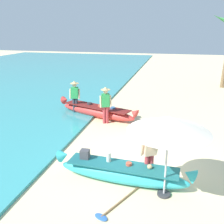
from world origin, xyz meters
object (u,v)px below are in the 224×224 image
object	(u,v)px
person_tourist_customer	(149,153)
paddle	(116,205)
boat_red_midground	(97,111)
boat_cyan_foreground	(122,173)
patio_umbrella_large	(169,125)
person_vendor_assistant	(75,95)
person_vendor_hatted	(106,103)

from	to	relation	value
person_tourist_customer	paddle	bearing A→B (deg)	-115.54
boat_red_midground	person_tourist_customer	world-z (taller)	person_tourist_customer
boat_cyan_foreground	paddle	size ratio (longest dim) A/B	2.46
patio_umbrella_large	paddle	bearing A→B (deg)	-146.97
person_vendor_assistant	paddle	world-z (taller)	person_vendor_assistant
paddle	person_tourist_customer	bearing A→B (deg)	64.46
person_vendor_hatted	patio_umbrella_large	size ratio (longest dim) A/B	0.78
boat_cyan_foreground	paddle	world-z (taller)	boat_cyan_foreground
boat_cyan_foreground	paddle	distance (m)	1.14
person_vendor_hatted	person_tourist_customer	distance (m)	5.00
boat_red_midground	paddle	world-z (taller)	boat_red_midground
person_vendor_assistant	person_tourist_customer	bearing A→B (deg)	-50.19
boat_cyan_foreground	boat_red_midground	bearing A→B (deg)	114.16
paddle	person_vendor_assistant	bearing A→B (deg)	119.19
person_vendor_hatted	person_tourist_customer	size ratio (longest dim) A/B	1.11
boat_cyan_foreground	person_vendor_assistant	world-z (taller)	person_vendor_assistant
person_tourist_customer	paddle	distance (m)	1.79
person_vendor_assistant	patio_umbrella_large	world-z (taller)	patio_umbrella_large
patio_umbrella_large	paddle	xyz separation A→B (m)	(-1.16, -0.76, -2.03)
patio_umbrella_large	boat_red_midground	bearing A→B (deg)	122.53
boat_red_midground	person_tourist_customer	size ratio (longest dim) A/B	2.85
boat_cyan_foreground	patio_umbrella_large	bearing A→B (deg)	-15.41
patio_umbrella_large	paddle	size ratio (longest dim) A/B	1.34
person_tourist_customer	paddle	xyz separation A→B (m)	(-0.67, -1.41, -0.87)
boat_red_midground	patio_umbrella_large	size ratio (longest dim) A/B	2.01
person_vendor_hatted	person_vendor_assistant	size ratio (longest dim) A/B	1.00
person_tourist_customer	paddle	world-z (taller)	person_tourist_customer
boat_cyan_foreground	person_vendor_assistant	size ratio (longest dim) A/B	2.34
person_tourist_customer	person_vendor_assistant	distance (m)	6.90
boat_cyan_foreground	person_vendor_hatted	size ratio (longest dim) A/B	2.34
boat_red_midground	person_vendor_assistant	world-z (taller)	person_vendor_assistant
person_tourist_customer	patio_umbrella_large	bearing A→B (deg)	-52.77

